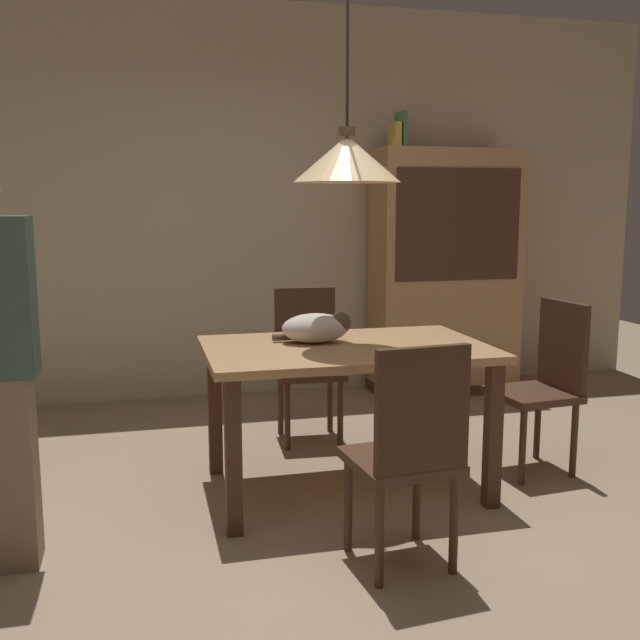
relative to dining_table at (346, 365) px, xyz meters
The scene contains 11 objects.
ground 0.88m from the dining_table, 103.61° to the right, with size 10.00×10.00×0.00m, color #998466.
back_wall 2.23m from the dining_table, 93.82° to the left, with size 6.40×0.10×2.90m, color beige.
dining_table is the anchor object (origin of this frame).
chair_right_side 1.14m from the dining_table, ahead, with size 0.43×0.43×0.93m.
chair_near_front 0.89m from the dining_table, 89.51° to the right, with size 0.44×0.44×0.93m.
chair_far_back 0.89m from the dining_table, 89.67° to the left, with size 0.43×0.43×0.93m.
cat_sleeping 0.24m from the dining_table, 139.19° to the left, with size 0.39×0.24×0.16m.
pendant_lamp 1.01m from the dining_table, 75.96° to the left, with size 0.52×0.52×1.30m.
hutch_bookcase 2.18m from the dining_table, 53.56° to the left, with size 1.12×0.45×1.85m.
book_yellow_short 2.34m from the dining_table, 63.77° to the left, with size 0.04×0.20×0.18m, color gold.
book_green_slim 2.38m from the dining_table, 62.44° to the left, with size 0.03×0.20×0.26m, color #427A4C.
Camera 1 is at (-0.85, -2.87, 1.45)m, focal length 41.09 mm.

